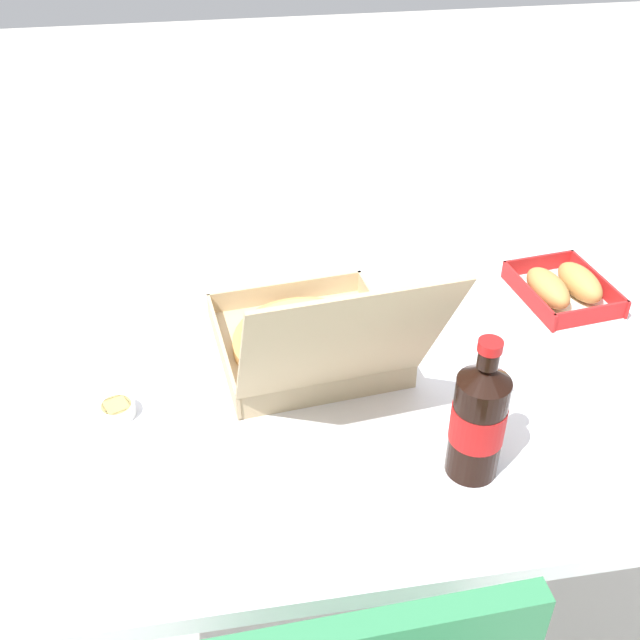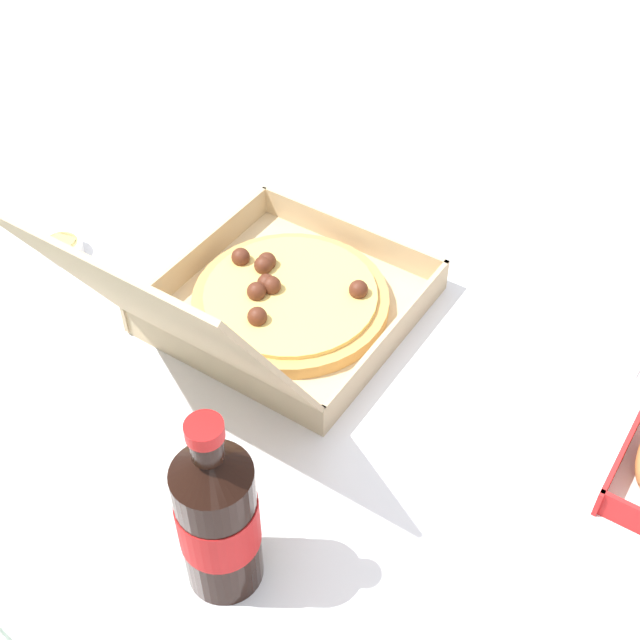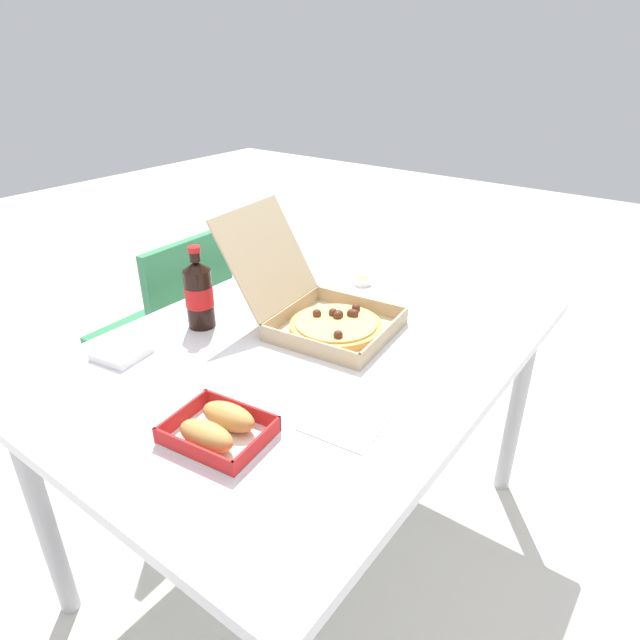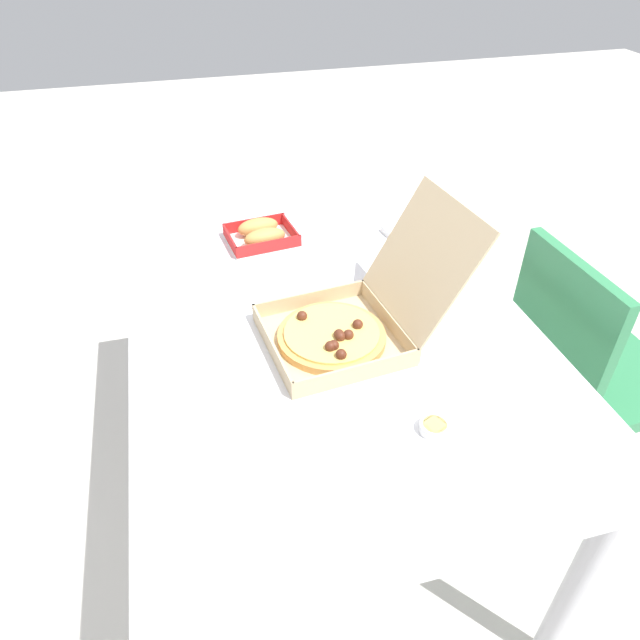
{
  "view_description": "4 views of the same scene",
  "coord_description": "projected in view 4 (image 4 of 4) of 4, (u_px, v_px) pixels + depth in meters",
  "views": [
    {
      "loc": [
        0.23,
        0.99,
        1.5
      ],
      "look_at": [
        0.06,
        -0.04,
        0.75
      ],
      "focal_mm": 42.73,
      "sensor_mm": 36.0,
      "label": 1
    },
    {
      "loc": [
        -0.43,
        0.55,
        1.45
      ],
      "look_at": [
        0.01,
        0.02,
        0.77
      ],
      "focal_mm": 47.89,
      "sensor_mm": 36.0,
      "label": 2
    },
    {
      "loc": [
        -0.95,
        -0.74,
        1.39
      ],
      "look_at": [
        0.07,
        0.02,
        0.74
      ],
      "focal_mm": 30.53,
      "sensor_mm": 36.0,
      "label": 3
    },
    {
      "loc": [
        1.04,
        -0.3,
        1.53
      ],
      "look_at": [
        0.04,
        -0.03,
        0.74
      ],
      "focal_mm": 32.05,
      "sensor_mm": 36.0,
      "label": 4
    }
  ],
  "objects": [
    {
      "name": "dipping_sauce_cup",
      "position": [
        434.0,
        427.0,
        1.07
      ],
      "size": [
        0.06,
        0.06,
        0.02
      ],
      "color": "white",
      "rests_on": "dining_table"
    },
    {
      "name": "dining_table",
      "position": [
        328.0,
        341.0,
        1.41
      ],
      "size": [
        1.3,
        0.92,
        0.71
      ],
      "color": "white",
      "rests_on": "ground_plane"
    },
    {
      "name": "bread_side_box",
      "position": [
        261.0,
        234.0,
        1.64
      ],
      "size": [
        0.17,
        0.21,
        0.06
      ],
      "color": "white",
      "rests_on": "dining_table"
    },
    {
      "name": "pizza_box_open",
      "position": [
        348.0,
        323.0,
        1.27
      ],
      "size": [
        0.33,
        0.46,
        0.3
      ],
      "color": "tan",
      "rests_on": "dining_table"
    },
    {
      "name": "napkin_pile",
      "position": [
        406.0,
        233.0,
        1.67
      ],
      "size": [
        0.13,
        0.13,
        0.02
      ],
      "primitive_type": "cube",
      "rotation": [
        0.0,
        0.0,
        0.15
      ],
      "color": "white",
      "rests_on": "dining_table"
    },
    {
      "name": "cola_bottle",
      "position": [
        429.0,
        247.0,
        1.44
      ],
      "size": [
        0.07,
        0.07,
        0.22
      ],
      "color": "black",
      "rests_on": "dining_table"
    },
    {
      "name": "ground_plane",
      "position": [
        327.0,
        496.0,
        1.79
      ],
      "size": [
        10.0,
        10.0,
        0.0
      ],
      "primitive_type": "plane",
      "color": "beige"
    },
    {
      "name": "chair",
      "position": [
        583.0,
        366.0,
        1.56
      ],
      "size": [
        0.41,
        0.41,
        0.83
      ],
      "color": "#338451",
      "rests_on": "ground_plane"
    },
    {
      "name": "paper_menu",
      "position": [
        214.0,
        291.0,
        1.45
      ],
      "size": [
        0.22,
        0.17,
        0.0
      ],
      "primitive_type": "cube",
      "rotation": [
        0.0,
        0.0,
        0.1
      ],
      "color": "white",
      "rests_on": "dining_table"
    }
  ]
}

